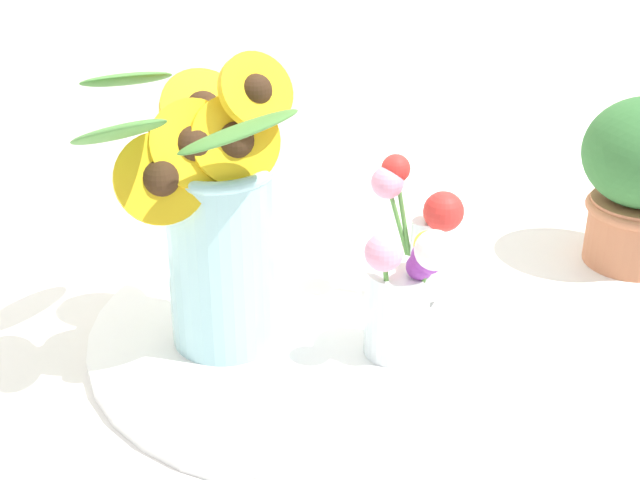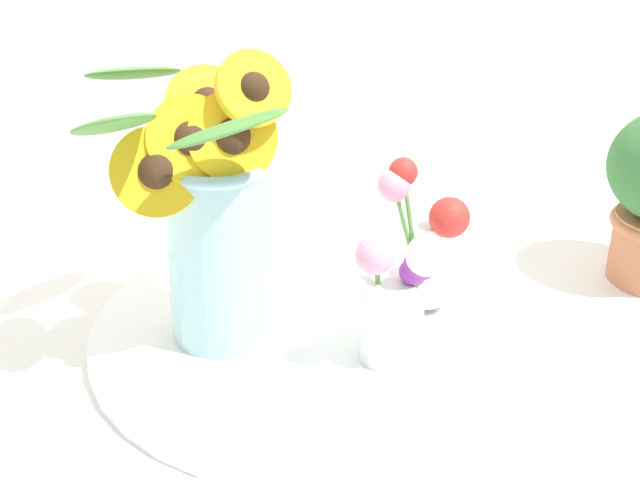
% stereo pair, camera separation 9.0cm
% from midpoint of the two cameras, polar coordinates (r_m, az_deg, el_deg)
% --- Properties ---
extents(ground_plane, '(6.00, 6.00, 0.00)m').
position_cam_midpoint_polar(ground_plane, '(0.91, -3.60, -8.38)').
color(ground_plane, silver).
extents(serving_tray, '(0.48, 0.48, 0.02)m').
position_cam_midpoint_polar(serving_tray, '(0.95, -2.71, -5.96)').
color(serving_tray, white).
rests_on(serving_tray, ground_plane).
extents(mason_jar_sunflowers, '(0.22, 0.23, 0.31)m').
position_cam_midpoint_polar(mason_jar_sunflowers, '(0.87, -9.76, 1.10)').
color(mason_jar_sunflowers, '#9ED1D6').
rests_on(mason_jar_sunflowers, serving_tray).
extents(vase_small_center, '(0.08, 0.09, 0.15)m').
position_cam_midpoint_polar(vase_small_center, '(0.86, 2.38, -3.51)').
color(vase_small_center, white).
rests_on(vase_small_center, serving_tray).
extents(vase_bulb_right, '(0.08, 0.08, 0.17)m').
position_cam_midpoint_polar(vase_bulb_right, '(0.96, 3.75, -0.20)').
color(vase_bulb_right, white).
rests_on(vase_bulb_right, serving_tray).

